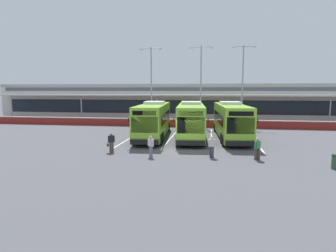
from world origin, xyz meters
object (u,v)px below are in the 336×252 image
object	(u,v)px
coach_bus_leftmost	(154,120)
lamp_post_west	(151,81)
pedestrian_near_bin	(257,148)
pedestrian_child	(212,146)
pedestrian_with_handbag	(111,142)
coach_bus_left_centre	(191,121)
litter_bin	(336,162)
coach_bus_centre	(231,121)
lamp_post_centre	(201,81)
pedestrian_in_dark_coat	(151,146)
lamp_post_east	(243,81)

from	to	relation	value
coach_bus_leftmost	lamp_post_west	size ratio (longest dim) A/B	1.12
pedestrian_near_bin	pedestrian_child	bearing A→B (deg)	176.22
pedestrian_with_handbag	coach_bus_leftmost	bearing A→B (deg)	76.86
coach_bus_left_centre	lamp_post_west	size ratio (longest dim) A/B	1.12
coach_bus_left_centre	litter_bin	world-z (taller)	coach_bus_left_centre
coach_bus_centre	pedestrian_with_handbag	world-z (taller)	coach_bus_centre
lamp_post_centre	coach_bus_centre	bearing A→B (deg)	-70.14
coach_bus_left_centre	pedestrian_with_handbag	xyz separation A→B (m)	(-5.82, -8.18, -0.93)
pedestrian_in_dark_coat	pedestrian_near_bin	xyz separation A→B (m)	(7.75, 0.34, 0.00)
pedestrian_in_dark_coat	coach_bus_left_centre	bearing A→B (deg)	75.89
pedestrian_in_dark_coat	pedestrian_near_bin	bearing A→B (deg)	2.49
pedestrian_with_handbag	pedestrian_child	world-z (taller)	same
pedestrian_near_bin	litter_bin	distance (m)	4.89
coach_bus_leftmost	pedestrian_with_handbag	world-z (taller)	coach_bus_leftmost
pedestrian_with_handbag	lamp_post_east	size ratio (longest dim) A/B	0.15
coach_bus_left_centre	lamp_post_west	bearing A→B (deg)	121.48
coach_bus_left_centre	lamp_post_centre	bearing A→B (deg)	86.62
pedestrian_child	coach_bus_centre	bearing A→B (deg)	77.97
coach_bus_centre	coach_bus_left_centre	bearing A→B (deg)	-174.40
pedestrian_with_handbag	lamp_post_centre	world-z (taller)	lamp_post_centre
coach_bus_centre	pedestrian_with_handbag	bearing A→B (deg)	-139.23
pedestrian_child	lamp_post_west	xyz separation A→B (m)	(-8.70, 19.35, 5.42)
coach_bus_left_centre	pedestrian_child	world-z (taller)	coach_bus_left_centre
coach_bus_leftmost	coach_bus_centre	size ratio (longest dim) A/B	1.00
pedestrian_child	lamp_post_east	world-z (taller)	lamp_post_east
coach_bus_centre	lamp_post_east	size ratio (longest dim) A/B	1.12
pedestrian_child	lamp_post_east	xyz separation A→B (m)	(4.10, 19.45, 5.42)
coach_bus_left_centre	pedestrian_with_handbag	bearing A→B (deg)	-125.45
coach_bus_centre	pedestrian_near_bin	distance (m)	9.47
pedestrian_in_dark_coat	lamp_post_west	xyz separation A→B (m)	(-4.18, 19.91, 5.42)
coach_bus_left_centre	pedestrian_in_dark_coat	bearing A→B (deg)	-104.11
pedestrian_near_bin	lamp_post_centre	xyz separation A→B (m)	(-4.82, 19.11, 5.42)
lamp_post_centre	lamp_post_west	bearing A→B (deg)	176.30
coach_bus_centre	pedestrian_with_handbag	size ratio (longest dim) A/B	7.59
coach_bus_left_centre	lamp_post_centre	world-z (taller)	lamp_post_centre
lamp_post_centre	lamp_post_east	size ratio (longest dim) A/B	1.00
pedestrian_in_dark_coat	pedestrian_near_bin	size ratio (longest dim) A/B	1.00
lamp_post_centre	pedestrian_near_bin	bearing A→B (deg)	-75.85
pedestrian_in_dark_coat	coach_bus_centre	bearing A→B (deg)	56.27
coach_bus_centre	pedestrian_near_bin	xyz separation A→B (m)	(1.29, -9.34, -0.91)
pedestrian_with_handbag	lamp_post_east	bearing A→B (deg)	57.36
pedestrian_in_dark_coat	lamp_post_east	world-z (taller)	lamp_post_east
lamp_post_centre	pedestrian_with_handbag	bearing A→B (deg)	-109.28
coach_bus_centre	pedestrian_near_bin	world-z (taller)	coach_bus_centre
lamp_post_west	pedestrian_child	bearing A→B (deg)	-65.79
lamp_post_east	lamp_post_centre	bearing A→B (deg)	-174.42
lamp_post_west	lamp_post_east	size ratio (longest dim) A/B	1.00
pedestrian_in_dark_coat	lamp_post_centre	world-z (taller)	lamp_post_centre
pedestrian_child	pedestrian_near_bin	size ratio (longest dim) A/B	1.00
coach_bus_left_centre	lamp_post_west	world-z (taller)	lamp_post_west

